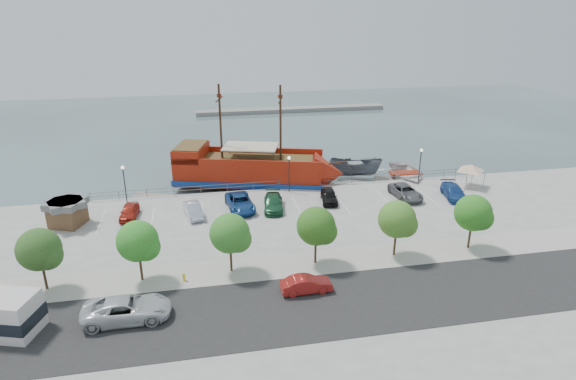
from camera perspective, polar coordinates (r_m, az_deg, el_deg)
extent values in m
plane|color=#364547|center=(50.13, 1.56, -3.93)|extent=(160.00, 160.00, 0.00)
cube|color=gray|center=(32.80, 9.92, -18.65)|extent=(100.00, 58.00, 1.20)
cube|color=black|center=(36.18, 7.18, -13.02)|extent=(100.00, 8.00, 0.04)
cube|color=gray|center=(41.04, 4.61, -8.44)|extent=(100.00, 4.00, 0.05)
cylinder|color=slate|center=(56.45, -0.12, 1.16)|extent=(50.00, 0.06, 0.06)
cylinder|color=slate|center=(56.58, -0.12, 0.78)|extent=(50.00, 0.06, 0.06)
cube|color=gray|center=(103.42, 0.41, 9.50)|extent=(40.00, 3.00, 0.80)
cube|color=#A01E0B|center=(59.41, -4.59, 2.28)|extent=(18.59, 10.31, 2.88)
cube|color=navy|center=(59.72, -4.57, 1.43)|extent=(19.00, 10.72, 0.67)
cone|color=#A01E0B|center=(58.57, 4.87, 1.99)|extent=(4.90, 6.11, 5.32)
cube|color=#A01E0B|center=(60.38, -11.43, 4.44)|extent=(4.75, 6.26, 1.55)
cube|color=brown|center=(60.15, -11.49, 5.20)|extent=(4.41, 5.77, 0.13)
cube|color=brown|center=(58.85, -4.10, 3.65)|extent=(15.21, 8.73, 0.17)
cube|color=#A01E0B|center=(61.36, -4.22, 4.70)|extent=(17.09, 5.20, 0.78)
cube|color=#A01E0B|center=(56.35, -5.10, 3.17)|extent=(17.09, 5.20, 0.78)
cylinder|color=#382111|center=(57.22, -0.90, 7.86)|extent=(0.33, 0.33, 9.09)
cylinder|color=#382111|center=(58.43, -8.01, 7.93)|extent=(0.33, 0.33, 9.09)
cylinder|color=#382111|center=(56.65, -0.91, 10.59)|extent=(1.08, 3.24, 0.16)
cylinder|color=#382111|center=(57.87, -8.15, 10.61)|extent=(1.08, 3.24, 0.16)
cube|color=beige|center=(58.45, -4.46, 5.16)|extent=(7.36, 5.85, 0.13)
cylinder|color=#382111|center=(58.15, 5.67, 3.21)|extent=(2.70, 0.95, 0.66)
imported|color=#4F535D|center=(62.77, 7.97, 2.41)|extent=(7.22, 4.75, 2.61)
imported|color=beige|center=(63.35, 13.74, 1.71)|extent=(6.30, 8.37, 1.64)
cube|color=gray|center=(57.67, -14.72, -0.98)|extent=(7.24, 4.66, 0.40)
cube|color=slate|center=(59.99, 6.35, 0.47)|extent=(7.22, 3.60, 0.40)
cube|color=gray|center=(62.72, 13.32, 0.95)|extent=(7.32, 4.73, 0.41)
cube|color=brown|center=(51.66, -24.67, -2.74)|extent=(3.57, 3.57, 2.03)
cube|color=#5E5E5E|center=(51.21, -24.88, -1.46)|extent=(4.04, 4.04, 0.65)
cylinder|color=slate|center=(61.19, 19.22, 1.58)|extent=(0.06, 0.06, 1.96)
cylinder|color=slate|center=(62.42, 21.03, 1.72)|extent=(0.06, 0.06, 1.96)
cylinder|color=slate|center=(59.36, 20.35, 0.84)|extent=(0.06, 0.06, 1.96)
cylinder|color=slate|center=(60.63, 22.20, 1.00)|extent=(0.06, 0.06, 1.96)
pyramid|color=white|center=(60.36, 20.91, 2.84)|extent=(3.86, 3.86, 0.80)
imported|color=silver|center=(35.51, -18.55, -13.24)|extent=(5.96, 2.78, 1.65)
imported|color=maroon|center=(36.73, 2.20, -11.11)|extent=(3.93, 1.45, 1.28)
cylinder|color=yellow|center=(39.04, -12.22, -10.14)|extent=(0.22, 0.22, 0.55)
sphere|color=yellow|center=(38.89, -12.26, -9.77)|extent=(0.24, 0.24, 0.24)
cylinder|color=black|center=(54.57, -18.75, 0.45)|extent=(0.12, 0.12, 4.00)
sphere|color=#FFF2CC|center=(53.91, -19.01, 2.54)|extent=(0.36, 0.36, 0.36)
cylinder|color=black|center=(54.89, 0.13, 1.73)|extent=(0.12, 0.12, 4.00)
sphere|color=#FFF2CC|center=(54.23, 0.13, 3.83)|extent=(0.36, 0.36, 0.36)
cylinder|color=black|center=(59.90, 15.35, 2.64)|extent=(0.12, 0.12, 4.00)
sphere|color=#FFF2CC|center=(59.29, 15.54, 4.56)|extent=(0.36, 0.36, 0.36)
cylinder|color=#473321|center=(41.08, -26.88, -9.13)|extent=(0.20, 0.20, 2.20)
sphere|color=#2B4E1D|center=(40.06, -27.42, -6.27)|extent=(3.20, 3.20, 3.20)
sphere|color=#2B4E1D|center=(39.80, -26.60, -6.95)|extent=(2.20, 2.20, 2.20)
cylinder|color=#473321|center=(39.60, -17.03, -8.78)|extent=(0.20, 0.20, 2.20)
sphere|color=#2C7622|center=(38.54, -17.40, -5.80)|extent=(3.20, 3.20, 3.20)
sphere|color=#2C7622|center=(38.38, -16.48, -6.49)|extent=(2.20, 2.20, 2.20)
cylinder|color=#473321|center=(39.33, -6.77, -8.13)|extent=(0.20, 0.20, 2.20)
sphere|color=#316D24|center=(38.26, -6.92, -5.12)|extent=(3.20, 3.20, 3.20)
sphere|color=#316D24|center=(38.21, -5.96, -5.79)|extent=(2.20, 2.20, 2.20)
cylinder|color=#473321|center=(40.29, 3.27, -7.25)|extent=(0.20, 0.20, 2.20)
sphere|color=#2C5A19|center=(39.25, 3.34, -4.29)|extent=(3.20, 3.20, 3.20)
sphere|color=#2C5A19|center=(39.30, 4.29, -4.93)|extent=(2.20, 2.20, 2.20)
cylinder|color=#473321|center=(42.40, 12.54, -6.23)|extent=(0.20, 0.20, 2.20)
sphere|color=#3F6C23|center=(41.41, 12.79, -3.40)|extent=(3.20, 3.20, 3.20)
sphere|color=#3F6C23|center=(41.56, 13.67, -4.00)|extent=(2.20, 2.20, 2.20)
cylinder|color=#473321|center=(45.50, 20.71, -5.20)|extent=(0.20, 0.20, 2.20)
sphere|color=#2A6A1C|center=(44.58, 21.09, -2.54)|extent=(3.20, 3.20, 3.20)
sphere|color=#2A6A1C|center=(44.82, 21.87, -3.09)|extent=(2.20, 2.20, 2.20)
imported|color=#A72415|center=(51.24, -18.30, -2.42)|extent=(1.88, 4.12, 1.37)
imported|color=silver|center=(49.93, -11.16, -2.33)|extent=(2.28, 4.38, 1.37)
imported|color=navy|center=(50.84, -5.71, -1.49)|extent=(3.06, 5.72, 1.53)
imported|color=#1E5633|center=(50.69, -1.75, -1.53)|extent=(2.65, 5.09, 1.41)
imported|color=black|center=(52.68, 4.88, -0.72)|extent=(2.25, 4.28, 1.39)
imported|color=#5A5B5F|center=(55.22, 13.77, -0.22)|extent=(2.69, 5.20, 1.40)
imported|color=navy|center=(56.73, 19.05, -0.20)|extent=(2.88, 5.18, 1.42)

